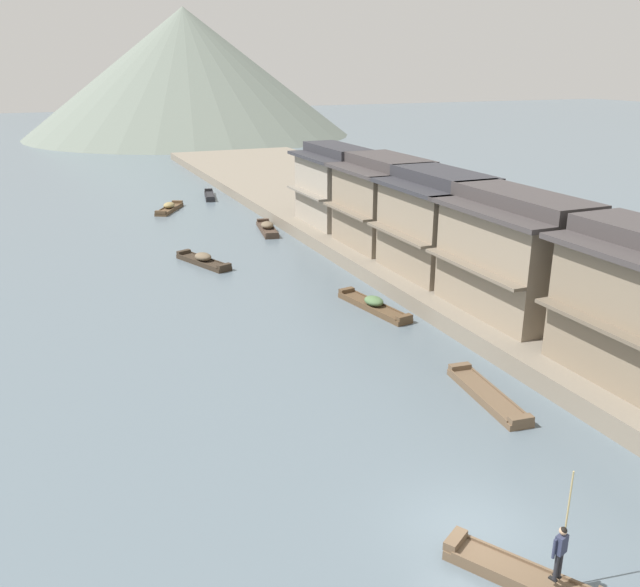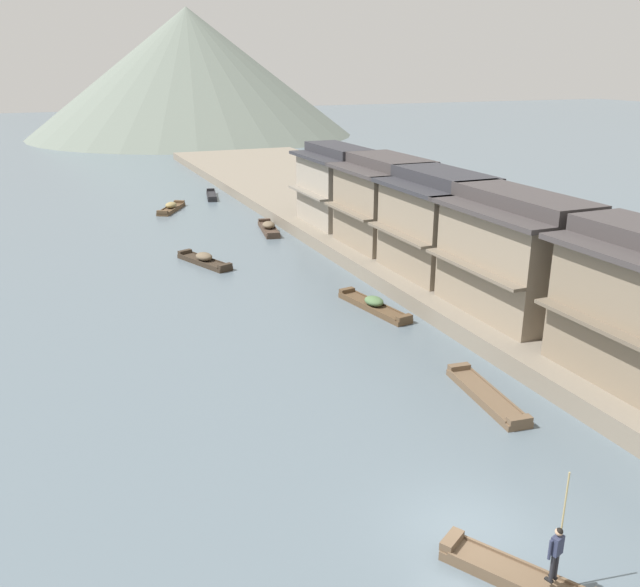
{
  "view_description": "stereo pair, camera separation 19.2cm",
  "coord_description": "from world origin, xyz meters",
  "px_view_note": "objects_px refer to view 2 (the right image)",
  "views": [
    {
      "loc": [
        -10.35,
        -13.1,
        13.0
      ],
      "look_at": [
        2.77,
        17.76,
        1.4
      ],
      "focal_mm": 37.23,
      "sensor_mm": 36.0,
      "label": 1
    },
    {
      "loc": [
        -10.17,
        -13.18,
        13.0
      ],
      "look_at": [
        2.77,
        17.76,
        1.4
      ],
      "focal_mm": 37.23,
      "sensor_mm": 36.0,
      "label": 2
    }
  ],
  "objects_px": {
    "boat_midriver_drifting": "(487,396)",
    "boat_midriver_upstream": "(204,260)",
    "boatman_person": "(557,547)",
    "house_waterfront_tall": "(441,223)",
    "boat_foreground_poled": "(519,577)",
    "boat_moored_far": "(374,305)",
    "house_waterfront_narrow": "(388,202)",
    "house_waterfront_second": "(518,254)",
    "house_waterfront_far": "(338,186)",
    "boat_moored_third": "(269,228)",
    "boat_moored_nearest": "(171,208)",
    "boat_moored_second": "(212,196)"
  },
  "relations": [
    {
      "from": "boat_foreground_poled",
      "to": "boatman_person",
      "type": "relative_size",
      "value": 1.35
    },
    {
      "from": "boat_moored_third",
      "to": "house_waterfront_narrow",
      "type": "height_order",
      "value": "house_waterfront_narrow"
    },
    {
      "from": "boat_moored_nearest",
      "to": "boat_moored_far",
      "type": "bearing_deg",
      "value": -80.15
    },
    {
      "from": "boat_moored_second",
      "to": "house_waterfront_far",
      "type": "height_order",
      "value": "house_waterfront_far"
    },
    {
      "from": "boat_moored_nearest",
      "to": "boat_moored_second",
      "type": "height_order",
      "value": "boat_moored_nearest"
    },
    {
      "from": "boat_midriver_drifting",
      "to": "boat_midriver_upstream",
      "type": "distance_m",
      "value": 24.52
    },
    {
      "from": "boat_moored_nearest",
      "to": "boat_midriver_drifting",
      "type": "distance_m",
      "value": 42.6
    },
    {
      "from": "boat_midriver_upstream",
      "to": "boat_moored_nearest",
      "type": "bearing_deg",
      "value": 86.15
    },
    {
      "from": "boat_midriver_upstream",
      "to": "house_waterfront_far",
      "type": "relative_size",
      "value": 0.69
    },
    {
      "from": "boatman_person",
      "to": "house_waterfront_second",
      "type": "distance_m",
      "value": 19.27
    },
    {
      "from": "boat_moored_third",
      "to": "house_waterfront_second",
      "type": "height_order",
      "value": "house_waterfront_second"
    },
    {
      "from": "boat_moored_second",
      "to": "boat_moored_far",
      "type": "relative_size",
      "value": 0.87
    },
    {
      "from": "boat_midriver_drifting",
      "to": "boat_midriver_upstream",
      "type": "height_order",
      "value": "boat_midriver_upstream"
    },
    {
      "from": "boatman_person",
      "to": "house_waterfront_tall",
      "type": "distance_m",
      "value": 25.77
    },
    {
      "from": "boatman_person",
      "to": "house_waterfront_narrow",
      "type": "distance_m",
      "value": 32.31
    },
    {
      "from": "boat_foreground_poled",
      "to": "boat_midriver_drifting",
      "type": "distance_m",
      "value": 10.3
    },
    {
      "from": "boat_moored_second",
      "to": "house_waterfront_far",
      "type": "bearing_deg",
      "value": -73.54
    },
    {
      "from": "boat_moored_nearest",
      "to": "house_waterfront_far",
      "type": "height_order",
      "value": "house_waterfront_far"
    },
    {
      "from": "boat_moored_second",
      "to": "boat_moored_third",
      "type": "distance_m",
      "value": 16.24
    },
    {
      "from": "boatman_person",
      "to": "boat_midriver_drifting",
      "type": "xyz_separation_m",
      "value": [
        4.92,
        9.48,
        -1.39
      ]
    },
    {
      "from": "boat_moored_nearest",
      "to": "boat_moored_second",
      "type": "distance_m",
      "value": 7.07
    },
    {
      "from": "boat_midriver_drifting",
      "to": "boat_moored_nearest",
      "type": "bearing_deg",
      "value": 96.55
    },
    {
      "from": "boatman_person",
      "to": "boat_moored_third",
      "type": "distance_m",
      "value": 40.95
    },
    {
      "from": "boatman_person",
      "to": "house_waterfront_far",
      "type": "relative_size",
      "value": 0.4
    },
    {
      "from": "boat_moored_second",
      "to": "boat_moored_nearest",
      "type": "bearing_deg",
      "value": -135.94
    },
    {
      "from": "house_waterfront_far",
      "to": "boat_midriver_upstream",
      "type": "bearing_deg",
      "value": -160.24
    },
    {
      "from": "boat_foreground_poled",
      "to": "boat_midriver_drifting",
      "type": "bearing_deg",
      "value": 58.59
    },
    {
      "from": "boat_moored_third",
      "to": "house_waterfront_far",
      "type": "relative_size",
      "value": 0.72
    },
    {
      "from": "house_waterfront_tall",
      "to": "boat_foreground_poled",
      "type": "bearing_deg",
      "value": -117.42
    },
    {
      "from": "boat_foreground_poled",
      "to": "house_waterfront_second",
      "type": "xyz_separation_m",
      "value": [
        11.41,
        14.97,
        3.74
      ]
    },
    {
      "from": "boat_foreground_poled",
      "to": "boat_moored_far",
      "type": "relative_size",
      "value": 0.72
    },
    {
      "from": "boat_moored_far",
      "to": "boat_midriver_drifting",
      "type": "relative_size",
      "value": 1.09
    },
    {
      "from": "house_waterfront_second",
      "to": "house_waterfront_far",
      "type": "bearing_deg",
      "value": 90.4
    },
    {
      "from": "boat_midriver_drifting",
      "to": "house_waterfront_tall",
      "type": "relative_size",
      "value": 0.71
    },
    {
      "from": "boat_midriver_drifting",
      "to": "house_waterfront_far",
      "type": "height_order",
      "value": "house_waterfront_far"
    },
    {
      "from": "boatman_person",
      "to": "boat_moored_far",
      "type": "xyz_separation_m",
      "value": [
        5.47,
        20.67,
        -1.29
      ]
    },
    {
      "from": "house_waterfront_tall",
      "to": "house_waterfront_narrow",
      "type": "distance_m",
      "value": 7.06
    },
    {
      "from": "boat_moored_nearest",
      "to": "house_waterfront_second",
      "type": "relative_size",
      "value": 0.6
    },
    {
      "from": "boat_moored_nearest",
      "to": "boat_moored_third",
      "type": "xyz_separation_m",
      "value": [
        5.86,
        -11.31,
        0.0
      ]
    },
    {
      "from": "boat_moored_second",
      "to": "boat_midriver_drifting",
      "type": "relative_size",
      "value": 0.95
    },
    {
      "from": "boatman_person",
      "to": "boat_midriver_upstream",
      "type": "bearing_deg",
      "value": 92.04
    },
    {
      "from": "house_waterfront_narrow",
      "to": "boat_midriver_upstream",
      "type": "bearing_deg",
      "value": 166.23
    },
    {
      "from": "house_waterfront_tall",
      "to": "house_waterfront_narrow",
      "type": "bearing_deg",
      "value": 88.56
    },
    {
      "from": "boat_midriver_upstream",
      "to": "house_waterfront_far",
      "type": "height_order",
      "value": "house_waterfront_far"
    },
    {
      "from": "boat_moored_nearest",
      "to": "boat_midriver_upstream",
      "type": "relative_size",
      "value": 0.95
    },
    {
      "from": "boat_moored_far",
      "to": "house_waterfront_tall",
      "type": "height_order",
      "value": "house_waterfront_tall"
    },
    {
      "from": "boat_moored_third",
      "to": "house_waterfront_far",
      "type": "height_order",
      "value": "house_waterfront_far"
    },
    {
      "from": "boatman_person",
      "to": "house_waterfront_far",
      "type": "bearing_deg",
      "value": 73.93
    },
    {
      "from": "boat_foreground_poled",
      "to": "house_waterfront_narrow",
      "type": "distance_m",
      "value": 31.95
    },
    {
      "from": "boat_moored_nearest",
      "to": "boat_midriver_drifting",
      "type": "height_order",
      "value": "boat_moored_nearest"
    }
  ]
}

